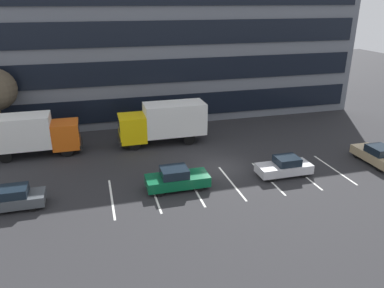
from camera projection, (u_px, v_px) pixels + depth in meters
ground_plane at (219, 167)px, 28.85m from camera, size 120.00×120.00×0.00m
office_building at (169, 46)px, 42.36m from camera, size 39.31×13.23×14.40m
lot_markings at (232, 183)px, 26.44m from camera, size 16.94×5.40×0.01m
box_truck_yellow at (164, 121)px, 33.11m from camera, size 7.81×2.59×3.62m
box_truck_orange at (31, 133)px, 30.42m from camera, size 7.49×2.48×3.47m
sedan_forest at (177, 179)px, 25.42m from camera, size 4.32×1.81×1.55m
sedan_charcoal at (12, 199)px, 23.02m from camera, size 3.95×1.65×1.41m
sedan_silver at (285, 167)px, 27.37m from camera, size 4.02×1.68×1.44m
sedan_tan at (377, 155)px, 29.31m from camera, size 1.75×4.19×1.50m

